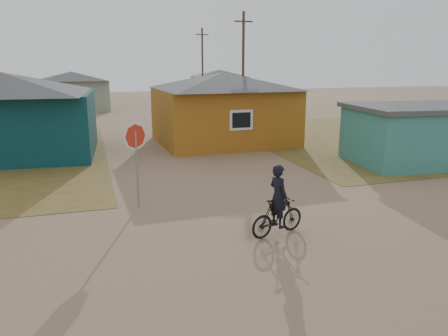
# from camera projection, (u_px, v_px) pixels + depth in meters

# --- Properties ---
(ground) EXTENTS (120.00, 120.00, 0.00)m
(ground) POSITION_uv_depth(u_px,v_px,m) (291.00, 242.00, 11.00)
(ground) COLOR #8E7052
(grass_ne) EXTENTS (20.00, 18.00, 0.00)m
(grass_ne) POSITION_uv_depth(u_px,v_px,m) (405.00, 135.00, 27.08)
(grass_ne) COLOR brown
(grass_ne) RESTS_ON ground
(house_teal) EXTENTS (8.93, 7.08, 4.00)m
(house_teal) POSITION_uv_depth(u_px,v_px,m) (4.00, 114.00, 20.61)
(house_teal) COLOR #093034
(house_teal) RESTS_ON ground
(house_yellow) EXTENTS (7.72, 6.76, 3.90)m
(house_yellow) POSITION_uv_depth(u_px,v_px,m) (223.00, 107.00, 24.24)
(house_yellow) COLOR #A05F18
(house_yellow) RESTS_ON ground
(shed_turquoise) EXTENTS (6.71, 4.93, 2.60)m
(shed_turquoise) POSITION_uv_depth(u_px,v_px,m) (422.00, 134.00, 19.45)
(shed_turquoise) COLOR #3B8175
(shed_turquoise) RESTS_ON ground
(house_pale_west) EXTENTS (7.04, 6.15, 3.60)m
(house_pale_west) POSITION_uv_depth(u_px,v_px,m) (72.00, 91.00, 40.41)
(house_pale_west) COLOR gray
(house_pale_west) RESTS_ON ground
(house_beige_east) EXTENTS (6.95, 6.05, 3.60)m
(house_beige_east) POSITION_uv_depth(u_px,v_px,m) (219.00, 85.00, 50.57)
(house_beige_east) COLOR tan
(house_beige_east) RESTS_ON ground
(house_pale_north) EXTENTS (6.28, 5.81, 3.40)m
(house_pale_north) POSITION_uv_depth(u_px,v_px,m) (1.00, 87.00, 49.28)
(house_pale_north) COLOR gray
(house_pale_north) RESTS_ON ground
(utility_pole_near) EXTENTS (1.40, 0.20, 8.00)m
(utility_pole_near) POSITION_uv_depth(u_px,v_px,m) (243.00, 66.00, 32.31)
(utility_pole_near) COLOR #46352A
(utility_pole_near) RESTS_ON ground
(utility_pole_far) EXTENTS (1.40, 0.20, 8.00)m
(utility_pole_far) POSITION_uv_depth(u_px,v_px,m) (202.00, 65.00, 47.45)
(utility_pole_far) COLOR #46352A
(utility_pole_far) RESTS_ON ground
(stop_sign) EXTENTS (0.87, 0.19, 2.69)m
(stop_sign) POSITION_uv_depth(u_px,v_px,m) (136.00, 146.00, 13.26)
(stop_sign) COLOR gray
(stop_sign) RESTS_ON ground
(cyclist) EXTENTS (1.74, 0.93, 1.89)m
(cyclist) POSITION_uv_depth(u_px,v_px,m) (278.00, 210.00, 11.34)
(cyclist) COLOR black
(cyclist) RESTS_ON ground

